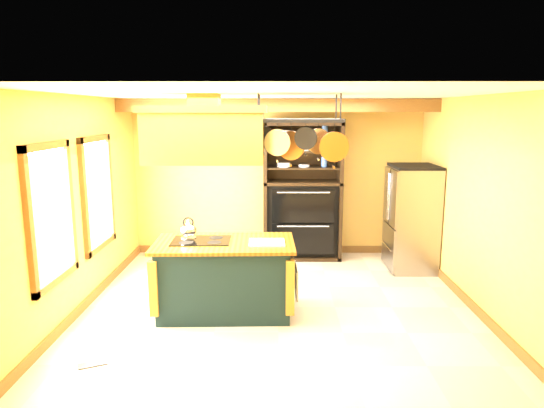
{
  "coord_description": "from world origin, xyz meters",
  "views": [
    {
      "loc": [
        -0.04,
        -5.93,
        2.5
      ],
      "look_at": [
        -0.08,
        0.3,
        1.31
      ],
      "focal_mm": 32.0,
      "sensor_mm": 36.0,
      "label": 1
    }
  ],
  "objects_px": {
    "kitchen_island": "(225,277)",
    "refrigerator": "(411,220)",
    "range_hood": "(205,133)",
    "pot_rack": "(300,131)",
    "hutch": "(302,206)"
  },
  "relations": [
    {
      "from": "kitchen_island",
      "to": "refrigerator",
      "type": "height_order",
      "value": "refrigerator"
    },
    {
      "from": "range_hood",
      "to": "pot_rack",
      "type": "relative_size",
      "value": 1.29
    },
    {
      "from": "kitchen_island",
      "to": "refrigerator",
      "type": "xyz_separation_m",
      "value": [
        2.79,
        1.77,
        0.33
      ]
    },
    {
      "from": "range_hood",
      "to": "kitchen_island",
      "type": "bearing_deg",
      "value": 0.21
    },
    {
      "from": "pot_rack",
      "to": "hutch",
      "type": "bearing_deg",
      "value": 85.82
    },
    {
      "from": "range_hood",
      "to": "refrigerator",
      "type": "bearing_deg",
      "value": 30.66
    },
    {
      "from": "range_hood",
      "to": "refrigerator",
      "type": "distance_m",
      "value": 3.77
    },
    {
      "from": "refrigerator",
      "to": "hutch",
      "type": "height_order",
      "value": "hutch"
    },
    {
      "from": "range_hood",
      "to": "hutch",
      "type": "xyz_separation_m",
      "value": [
        1.29,
        2.42,
        -1.35
      ]
    },
    {
      "from": "kitchen_island",
      "to": "pot_rack",
      "type": "relative_size",
      "value": 1.54
    },
    {
      "from": "kitchen_island",
      "to": "refrigerator",
      "type": "distance_m",
      "value": 3.33
    },
    {
      "from": "refrigerator",
      "to": "hutch",
      "type": "distance_m",
      "value": 1.82
    },
    {
      "from": "pot_rack",
      "to": "range_hood",
      "type": "bearing_deg",
      "value": -180.0
    },
    {
      "from": "kitchen_island",
      "to": "range_hood",
      "type": "height_order",
      "value": "range_hood"
    },
    {
      "from": "refrigerator",
      "to": "kitchen_island",
      "type": "bearing_deg",
      "value": -147.61
    }
  ]
}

